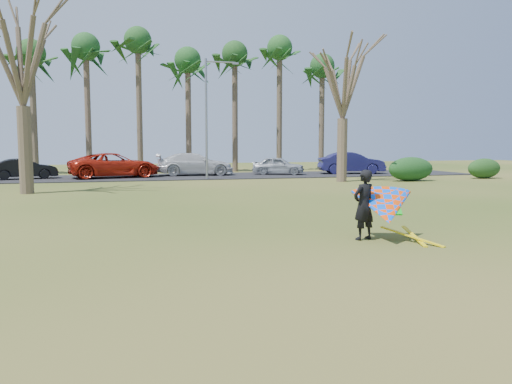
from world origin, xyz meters
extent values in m
plane|color=#24470F|center=(0.00, 0.00, 0.00)|extent=(100.00, 100.00, 0.00)
cube|color=black|center=(0.00, 25.00, 0.03)|extent=(46.00, 7.00, 0.06)
cylinder|color=brown|center=(-10.00, 31.00, 4.50)|extent=(0.48, 0.48, 9.00)
ellipsoid|color=#1A4017|center=(-10.00, 31.00, 9.30)|extent=(4.84, 4.84, 3.08)
cylinder|color=brown|center=(-6.00, 31.00, 4.85)|extent=(0.48, 0.48, 9.70)
ellipsoid|color=#1A4A1E|center=(-6.00, 31.00, 10.00)|extent=(4.84, 4.84, 3.08)
cylinder|color=brown|center=(-2.00, 31.00, 5.20)|extent=(0.48, 0.48, 10.40)
ellipsoid|color=#1B4B1B|center=(-2.00, 31.00, 10.70)|extent=(4.84, 4.84, 3.08)
cylinder|color=brown|center=(2.00, 31.00, 4.50)|extent=(0.48, 0.48, 9.00)
ellipsoid|color=#1A491A|center=(2.00, 31.00, 9.30)|extent=(4.84, 4.84, 3.08)
cylinder|color=#4D3C2E|center=(6.00, 31.00, 4.85)|extent=(0.48, 0.48, 9.70)
ellipsoid|color=#184117|center=(6.00, 31.00, 10.00)|extent=(4.84, 4.84, 3.08)
cylinder|color=#47382B|center=(10.00, 31.00, 5.20)|extent=(0.48, 0.48, 10.40)
ellipsoid|color=#1D4D1B|center=(10.00, 31.00, 10.70)|extent=(4.84, 4.84, 3.08)
cylinder|color=#453929|center=(14.00, 31.00, 4.50)|extent=(0.48, 0.48, 9.00)
ellipsoid|color=#19461C|center=(14.00, 31.00, 9.30)|extent=(4.84, 4.84, 3.08)
cylinder|color=brown|center=(-8.00, 15.00, 2.10)|extent=(0.64, 0.64, 4.20)
cylinder|color=brown|center=(10.00, 18.00, 1.99)|extent=(0.64, 0.64, 3.99)
cylinder|color=gray|center=(2.00, 22.00, 4.00)|extent=(0.16, 0.16, 8.00)
cylinder|color=gray|center=(3.00, 22.00, 7.80)|extent=(2.00, 0.10, 0.10)
cube|color=gray|center=(4.00, 22.00, 7.75)|extent=(0.40, 0.18, 0.12)
ellipsoid|color=#163D18|center=(14.52, 17.29, 0.78)|extent=(3.11, 1.41, 1.56)
ellipsoid|color=#193D16|center=(20.80, 18.08, 0.70)|extent=(2.51, 1.18, 1.39)
imported|color=black|center=(-9.82, 25.00, 0.74)|extent=(4.36, 2.51, 1.36)
imported|color=#AC1E0D|center=(-3.99, 24.88, 0.91)|extent=(6.62, 4.14, 1.71)
imported|color=silver|center=(1.76, 25.89, 0.89)|extent=(5.85, 2.74, 1.65)
imported|color=#9DA4AA|center=(8.09, 25.24, 0.73)|extent=(4.25, 3.04, 1.35)
imported|color=#1B194D|center=(13.95, 24.73, 0.90)|extent=(5.34, 2.71, 1.68)
imported|color=black|center=(2.32, 0.16, 0.89)|extent=(0.75, 0.61, 1.78)
cone|color=#0557FD|center=(2.77, -0.09, 0.85)|extent=(2.13, 2.39, 2.02)
cube|color=#0CBF19|center=(2.89, -0.17, 0.80)|extent=(0.62, 0.60, 0.24)
cube|color=yellow|center=(3.32, -0.44, 0.01)|extent=(0.85, 1.66, 0.28)
cube|color=yellow|center=(3.52, -0.24, 0.01)|extent=(0.56, 1.76, 0.22)
camera|label=1|loc=(-3.57, -11.16, 2.44)|focal=35.00mm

